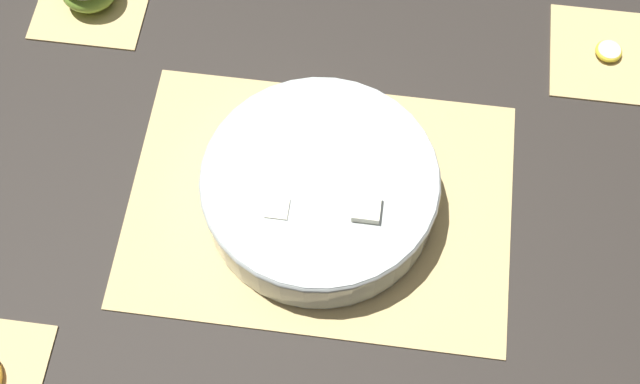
# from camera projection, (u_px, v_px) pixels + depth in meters

# --- Properties ---
(ground_plane) EXTENTS (6.00, 6.00, 0.00)m
(ground_plane) POSITION_uv_depth(u_px,v_px,m) (320.00, 204.00, 1.11)
(ground_plane) COLOR #2D2823
(bamboo_mat_center) EXTENTS (0.47, 0.34, 0.01)m
(bamboo_mat_center) POSITION_uv_depth(u_px,v_px,m) (320.00, 203.00, 1.10)
(bamboo_mat_center) COLOR #D6B775
(bamboo_mat_center) RESTS_ON ground_plane
(coaster_mat_far_left) EXTENTS (0.15, 0.15, 0.01)m
(coaster_mat_far_left) POSITION_uv_depth(u_px,v_px,m) (93.00, 0.00, 1.25)
(coaster_mat_far_left) COLOR #D6B775
(coaster_mat_far_left) RESTS_ON ground_plane
(coaster_mat_far_right) EXTENTS (0.15, 0.15, 0.01)m
(coaster_mat_far_right) POSITION_uv_depth(u_px,v_px,m) (607.00, 54.00, 1.21)
(coaster_mat_far_right) COLOR #D6B775
(coaster_mat_far_right) RESTS_ON ground_plane
(fruit_salad_bowl) EXTENTS (0.29, 0.29, 0.08)m
(fruit_salad_bowl) POSITION_uv_depth(u_px,v_px,m) (321.00, 188.00, 1.07)
(fruit_salad_bowl) COLOR silver
(fruit_salad_bowl) RESTS_ON bamboo_mat_center
(banana_coin_single) EXTENTS (0.04, 0.04, 0.01)m
(banana_coin_single) POSITION_uv_depth(u_px,v_px,m) (609.00, 51.00, 1.20)
(banana_coin_single) COLOR #F4EABC
(banana_coin_single) RESTS_ON coaster_mat_far_right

